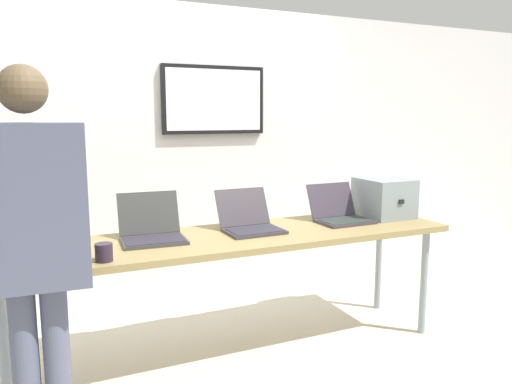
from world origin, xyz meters
The scene contains 10 objects.
ground centered at (0.00, 0.00, -0.02)m, with size 8.00×8.00×0.04m, color beige.
back_wall centered at (0.01, 1.13, 1.22)m, with size 8.00×0.11×2.41m.
workbench centered at (0.00, 0.00, 0.74)m, with size 2.83×0.70×0.79m.
equipment_box centered at (1.20, 0.08, 0.93)m, with size 0.33×0.38×0.28m.
laptop_station_0 centered at (-1.17, 0.09, 0.85)m, with size 0.31×0.35×0.26m.
laptop_station_1 centered at (-0.51, 0.09, 0.85)m, with size 0.39×0.39×0.27m.
laptop_station_2 centered at (0.12, 0.07, 0.85)m, with size 0.37×0.38×0.25m.
laptop_station_3 centered at (0.81, 0.07, 0.85)m, with size 0.37×0.36×0.25m.
person centered at (-1.15, -0.62, 1.05)m, with size 0.46×0.61×1.73m.
coffee_mug centered at (-0.83, -0.25, 0.84)m, with size 0.09×0.09×0.09m.
Camera 1 is at (-1.11, -2.78, 1.53)m, focal length 34.43 mm.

